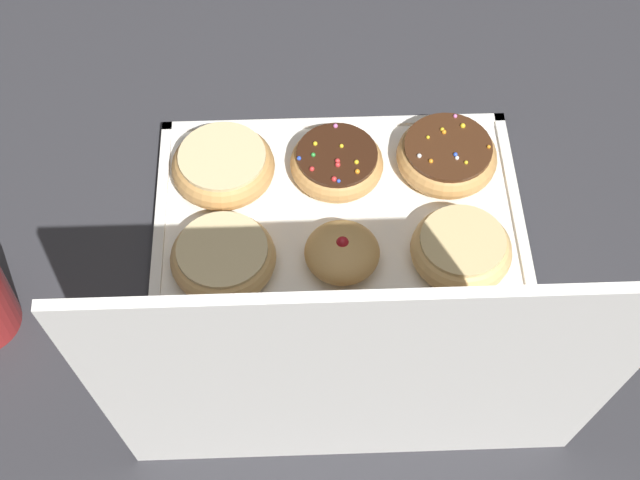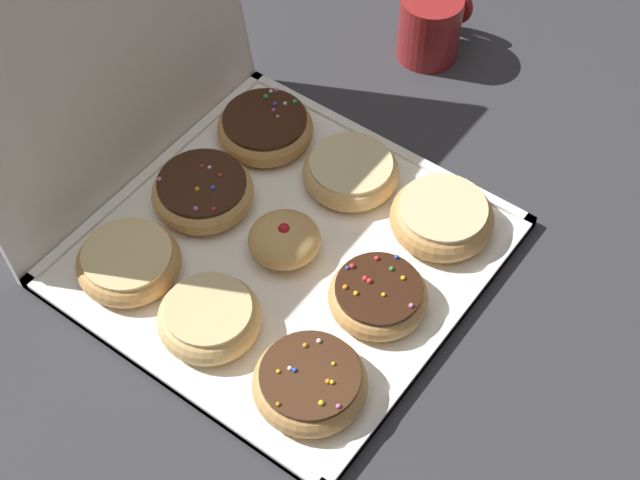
{
  "view_description": "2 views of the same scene",
  "coord_description": "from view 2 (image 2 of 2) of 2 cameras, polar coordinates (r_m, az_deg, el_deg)",
  "views": [
    {
      "loc": [
        0.04,
        0.56,
        0.87
      ],
      "look_at": [
        0.02,
        -0.0,
        0.05
      ],
      "focal_mm": 52.75,
      "sensor_mm": 36.0,
      "label": 1
    },
    {
      "loc": [
        -0.51,
        -0.42,
        0.88
      ],
      "look_at": [
        0.02,
        -0.04,
        0.04
      ],
      "focal_mm": 54.3,
      "sensor_mm": 36.0,
      "label": 2
    }
  ],
  "objects": [
    {
      "name": "donut_box",
      "position": [
        1.1,
        -2.07,
        -0.76
      ],
      "size": [
        0.42,
        0.42,
        0.01
      ],
      "color": "white",
      "rests_on": "ground"
    },
    {
      "name": "box_lid_open",
      "position": [
        1.08,
        -12.61,
        11.21
      ],
      "size": [
        0.42,
        0.06,
        0.38
      ],
      "primitive_type": "cube",
      "rotation": [
        1.43,
        0.0,
        0.0
      ],
      "color": "white",
      "rests_on": "ground"
    },
    {
      "name": "coffee_mug",
      "position": [
        1.31,
        6.57,
        12.52
      ],
      "size": [
        0.1,
        0.08,
        0.09
      ],
      "color": "maroon",
      "rests_on": "ground"
    },
    {
      "name": "ground_plane",
      "position": [
        1.1,
        -2.06,
        -0.93
      ],
      "size": [
        3.0,
        3.0,
        0.0
      ],
      "primitive_type": "plane",
      "color": "#333338"
    },
    {
      "name": "sprinkle_donut_0",
      "position": [
        0.98,
        -0.6,
        -8.41
      ],
      "size": [
        0.12,
        0.12,
        0.04
      ],
      "color": "tan",
      "rests_on": "donut_box"
    },
    {
      "name": "glazed_ring_donut_3",
      "position": [
        1.02,
        -6.46,
        -4.62
      ],
      "size": [
        0.11,
        0.11,
        0.04
      ],
      "color": "#E5B770",
      "rests_on": "donut_box"
    },
    {
      "name": "glazed_ring_donut_5",
      "position": [
        1.14,
        2.02,
        3.96
      ],
      "size": [
        0.11,
        0.11,
        0.03
      ],
      "color": "#E5B770",
      "rests_on": "donut_box"
    },
    {
      "name": "sprinkle_donut_7",
      "position": [
        1.13,
        -6.88,
        2.9
      ],
      "size": [
        0.12,
        0.12,
        0.04
      ],
      "color": "tan",
      "rests_on": "donut_box"
    },
    {
      "name": "glazed_ring_donut_6",
      "position": [
        1.08,
        -11.22,
        -1.26
      ],
      "size": [
        0.12,
        0.12,
        0.03
      ],
      "color": "tan",
      "rests_on": "donut_box"
    },
    {
      "name": "sprinkle_donut_1",
      "position": [
        1.04,
        3.54,
        -3.19
      ],
      "size": [
        0.11,
        0.11,
        0.04
      ],
      "color": "tan",
      "rests_on": "donut_box"
    },
    {
      "name": "sprinkle_donut_8",
      "position": [
        1.19,
        -3.25,
        6.63
      ],
      "size": [
        0.12,
        0.12,
        0.04
      ],
      "color": "tan",
      "rests_on": "donut_box"
    },
    {
      "name": "jelly_filled_donut_4",
      "position": [
        1.08,
        -2.2,
        0.26
      ],
      "size": [
        0.08,
        0.08,
        0.05
      ],
      "color": "tan",
      "rests_on": "donut_box"
    },
    {
      "name": "glazed_ring_donut_2",
      "position": [
        1.11,
        7.2,
        1.35
      ],
      "size": [
        0.12,
        0.12,
        0.04
      ],
      "color": "tan",
      "rests_on": "donut_box"
    }
  ]
}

